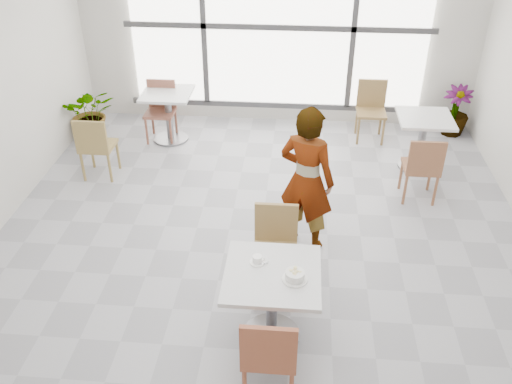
# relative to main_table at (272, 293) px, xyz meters

# --- Properties ---
(floor) EXTENTS (7.00, 7.00, 0.00)m
(floor) POSITION_rel_main_table_xyz_m (-0.21, 1.14, -0.52)
(floor) COLOR #9E9EA5
(floor) RESTS_ON ground
(wall_back) EXTENTS (6.00, 0.00, 6.00)m
(wall_back) POSITION_rel_main_table_xyz_m (-0.21, 4.64, 0.98)
(wall_back) COLOR silver
(wall_back) RESTS_ON ground
(window) EXTENTS (4.60, 0.07, 2.52)m
(window) POSITION_rel_main_table_xyz_m (-0.21, 4.57, 0.98)
(window) COLOR white
(window) RESTS_ON ground
(main_table) EXTENTS (0.80, 0.80, 0.75)m
(main_table) POSITION_rel_main_table_xyz_m (0.00, 0.00, 0.00)
(main_table) COLOR silver
(main_table) RESTS_ON ground
(chair_near) EXTENTS (0.42, 0.42, 0.87)m
(chair_near) POSITION_rel_main_table_xyz_m (0.02, -0.62, -0.02)
(chair_near) COLOR #9A4F34
(chair_near) RESTS_ON ground
(chair_far) EXTENTS (0.42, 0.42, 0.87)m
(chair_far) POSITION_rel_main_table_xyz_m (-0.01, 0.74, -0.02)
(chair_far) COLOR olive
(chair_far) RESTS_ON ground
(oatmeal_bowl) EXTENTS (0.21, 0.21, 0.09)m
(oatmeal_bowl) POSITION_rel_main_table_xyz_m (0.19, -0.07, 0.27)
(oatmeal_bowl) COLOR white
(oatmeal_bowl) RESTS_ON main_table
(coffee_cup) EXTENTS (0.16, 0.13, 0.07)m
(coffee_cup) POSITION_rel_main_table_xyz_m (-0.13, 0.12, 0.26)
(coffee_cup) COLOR white
(coffee_cup) RESTS_ON main_table
(person) EXTENTS (0.70, 0.59, 1.64)m
(person) POSITION_rel_main_table_xyz_m (0.27, 1.39, 0.30)
(person) COLOR black
(person) RESTS_ON ground
(bg_table_left) EXTENTS (0.70, 0.70, 0.75)m
(bg_table_left) POSITION_rel_main_table_xyz_m (-1.75, 3.78, -0.04)
(bg_table_left) COLOR white
(bg_table_left) RESTS_ON ground
(bg_table_right) EXTENTS (0.70, 0.70, 0.75)m
(bg_table_right) POSITION_rel_main_table_xyz_m (1.81, 3.24, -0.04)
(bg_table_right) COLOR white
(bg_table_right) RESTS_ON ground
(bg_chair_left_near) EXTENTS (0.42, 0.42, 0.87)m
(bg_chair_left_near) POSITION_rel_main_table_xyz_m (-2.44, 2.59, -0.02)
(bg_chair_left_near) COLOR #9A7F45
(bg_chair_left_near) RESTS_ON ground
(bg_chair_left_far) EXTENTS (0.42, 0.42, 0.87)m
(bg_chair_left_far) POSITION_rel_main_table_xyz_m (-1.88, 3.85, -0.02)
(bg_chair_left_far) COLOR #935644
(bg_chair_left_far) RESTS_ON ground
(bg_chair_right_near) EXTENTS (0.42, 0.42, 0.87)m
(bg_chair_right_near) POSITION_rel_main_table_xyz_m (1.66, 2.39, -0.02)
(bg_chair_right_near) COLOR #935C3D
(bg_chair_right_near) RESTS_ON ground
(bg_chair_right_far) EXTENTS (0.42, 0.42, 0.87)m
(bg_chair_right_far) POSITION_rel_main_table_xyz_m (1.21, 4.12, -0.02)
(bg_chair_right_far) COLOR olive
(bg_chair_right_far) RESTS_ON ground
(plant_left) EXTENTS (0.89, 0.83, 0.82)m
(plant_left) POSITION_rel_main_table_xyz_m (-2.91, 3.72, -0.11)
(plant_left) COLOR #51743D
(plant_left) RESTS_ON ground
(plant_right) EXTENTS (0.54, 0.54, 0.76)m
(plant_right) POSITION_rel_main_table_xyz_m (2.49, 4.34, -0.14)
(plant_right) COLOR #618646
(plant_right) RESTS_ON ground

